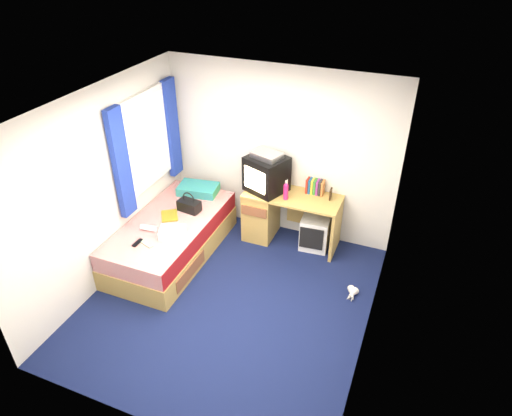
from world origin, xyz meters
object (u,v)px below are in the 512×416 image
at_px(handbag, 189,205).
at_px(desk, 273,212).
at_px(remote_control, 137,243).
at_px(water_bottle, 148,228).
at_px(pillow, 198,189).
at_px(vcr, 267,155).
at_px(storage_cube, 315,232).
at_px(magazine, 170,216).
at_px(bed, 172,238).
at_px(picture_frame, 331,194).
at_px(crt_tv, 266,174).
at_px(towel, 172,232).
at_px(pink_water_bottle, 286,192).
at_px(colour_swatch_fan, 146,243).
at_px(white_heels, 352,294).
at_px(aerosol_can, 286,186).

bearing_deg(handbag, desk, 37.33).
bearing_deg(remote_control, water_bottle, 98.85).
bearing_deg(remote_control, pillow, 88.36).
distance_m(vcr, handbag, 1.24).
bearing_deg(storage_cube, magazine, -160.90).
xyz_separation_m(bed, picture_frame, (1.88, 0.99, 0.55)).
bearing_deg(crt_tv, storage_cube, 22.12).
xyz_separation_m(pillow, remote_control, (-0.11, -1.36, -0.05)).
height_order(magazine, remote_control, remote_control).
bearing_deg(handbag, towel, -74.72).
bearing_deg(towel, bed, 126.50).
bearing_deg(magazine, crt_tv, 36.70).
xyz_separation_m(pink_water_bottle, remote_control, (-1.44, -1.34, -0.30)).
bearing_deg(crt_tv, handbag, -125.19).
bearing_deg(pink_water_bottle, bed, -150.23).
distance_m(pillow, colour_swatch_fan, 1.33).
xyz_separation_m(bed, magazine, (-0.06, 0.09, 0.28)).
height_order(picture_frame, towel, picture_frame).
relative_size(magazine, white_heels, 1.09).
bearing_deg(crt_tv, pink_water_bottle, 0.29).
bearing_deg(water_bottle, aerosol_can, 40.63).
bearing_deg(desk, vcr, 177.96).
height_order(picture_frame, aerosol_can, aerosol_can).
bearing_deg(storage_cube, bed, -157.69).
distance_m(picture_frame, colour_swatch_fan, 2.45).
bearing_deg(water_bottle, colour_swatch_fan, -63.24).
bearing_deg(storage_cube, remote_control, -146.35).
bearing_deg(crt_tv, remote_control, -105.35).
xyz_separation_m(handbag, colour_swatch_fan, (-0.13, -0.86, -0.08)).
distance_m(storage_cube, white_heels, 1.10).
distance_m(handbag, water_bottle, 0.66).
bearing_deg(desk, aerosol_can, 11.27).
distance_m(desk, pink_water_bottle, 0.51).
xyz_separation_m(storage_cube, handbag, (-1.62, -0.58, 0.39)).
height_order(storage_cube, towel, towel).
height_order(desk, remote_control, desk).
height_order(pink_water_bottle, aerosol_can, pink_water_bottle).
distance_m(crt_tv, white_heels, 1.91).
relative_size(handbag, white_heels, 1.25).
bearing_deg(colour_swatch_fan, water_bottle, 116.76).
height_order(desk, crt_tv, crt_tv).
bearing_deg(crt_tv, white_heels, -8.02).
xyz_separation_m(crt_tv, handbag, (-0.89, -0.57, -0.37)).
xyz_separation_m(water_bottle, white_heels, (2.58, 0.35, -0.54)).
xyz_separation_m(pillow, aerosol_can, (1.27, 0.14, 0.25)).
relative_size(bed, towel, 6.72).
xyz_separation_m(aerosol_can, white_heels, (1.17, -0.86, -0.81)).
height_order(picture_frame, white_heels, picture_frame).
relative_size(picture_frame, pink_water_bottle, 0.68).
height_order(pillow, handbag, handbag).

